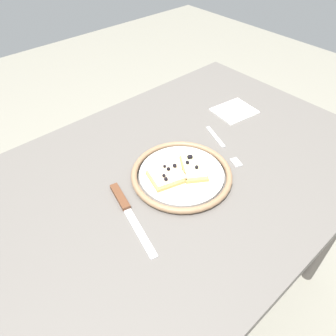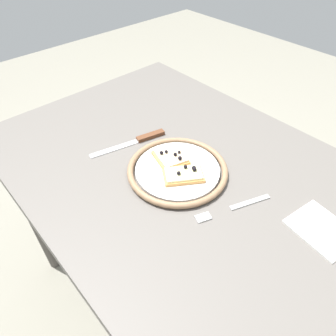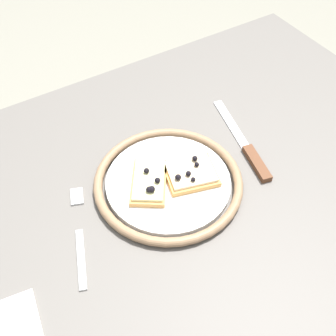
# 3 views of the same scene
# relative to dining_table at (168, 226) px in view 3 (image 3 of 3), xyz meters

# --- Properties ---
(dining_table) EXTENTS (1.17, 0.79, 0.77)m
(dining_table) POSITION_rel_dining_table_xyz_m (0.00, 0.00, 0.00)
(dining_table) COLOR #5B5651
(dining_table) RESTS_ON ground_plane
(plate) EXTENTS (0.27, 0.27, 0.02)m
(plate) POSITION_rel_dining_table_xyz_m (0.02, 0.03, 0.10)
(plate) COLOR white
(plate) RESTS_ON dining_table
(pizza_slice_near) EXTENTS (0.11, 0.10, 0.03)m
(pizza_slice_near) POSITION_rel_dining_table_xyz_m (0.06, 0.01, 0.11)
(pizza_slice_near) COLOR tan
(pizza_slice_near) RESTS_ON plate
(pizza_slice_far) EXTENTS (0.11, 0.12, 0.03)m
(pizza_slice_far) POSITION_rel_dining_table_xyz_m (-0.02, 0.04, 0.11)
(pizza_slice_far) COLOR tan
(pizza_slice_far) RESTS_ON plate
(knife) EXTENTS (0.07, 0.24, 0.01)m
(knife) POSITION_rel_dining_table_xyz_m (0.20, 0.01, 0.09)
(knife) COLOR silver
(knife) RESTS_ON dining_table
(fork) EXTENTS (0.09, 0.19, 0.00)m
(fork) POSITION_rel_dining_table_xyz_m (-0.16, 0.01, 0.09)
(fork) COLOR #BABABA
(fork) RESTS_ON dining_table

